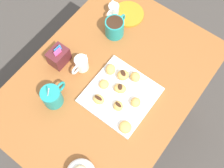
% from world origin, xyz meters
% --- Properties ---
extents(ground_plane, '(8.00, 8.00, 0.00)m').
position_xyz_m(ground_plane, '(0.00, 0.00, 0.00)').
color(ground_plane, '#423D38').
extents(dining_table, '(1.00, 0.73, 0.75)m').
position_xyz_m(dining_table, '(0.00, 0.00, 0.60)').
color(dining_table, '#935628').
rests_on(dining_table, ground_plane).
extents(pastry_plate_square, '(0.28, 0.28, 0.02)m').
position_xyz_m(pastry_plate_square, '(-0.03, -0.08, 0.76)').
color(pastry_plate_square, white).
rests_on(pastry_plate_square, dining_table).
extents(coffee_mug_teal_left, '(0.12, 0.08, 0.14)m').
position_xyz_m(coffee_mug_teal_left, '(-0.22, 0.13, 0.80)').
color(coffee_mug_teal_left, teal).
rests_on(coffee_mug_teal_left, dining_table).
extents(coffee_mug_teal_right, '(0.13, 0.09, 0.09)m').
position_xyz_m(coffee_mug_teal_right, '(0.22, 0.13, 0.80)').
color(coffee_mug_teal_right, teal).
rests_on(coffee_mug_teal_right, dining_table).
extents(cream_pitcher_white, '(0.10, 0.06, 0.07)m').
position_xyz_m(cream_pitcher_white, '(-0.02, 0.14, 0.79)').
color(cream_pitcher_white, white).
rests_on(cream_pitcher_white, dining_table).
extents(sugar_caddy, '(0.09, 0.07, 0.11)m').
position_xyz_m(sugar_caddy, '(-0.05, 0.24, 0.79)').
color(sugar_caddy, '#561E23').
rests_on(sugar_caddy, dining_table).
extents(chocolate_sauce_pitcher, '(0.09, 0.05, 0.06)m').
position_xyz_m(chocolate_sauce_pitcher, '(0.31, 0.21, 0.78)').
color(chocolate_sauce_pitcher, white).
rests_on(chocolate_sauce_pitcher, dining_table).
extents(saucer_orange_left, '(0.16, 0.16, 0.01)m').
position_xyz_m(saucer_orange_left, '(0.35, 0.14, 0.76)').
color(saucer_orange_left, orange).
rests_on(saucer_orange_left, dining_table).
extents(beignet_0, '(0.05, 0.05, 0.03)m').
position_xyz_m(beignet_0, '(-0.04, 0.00, 0.78)').
color(beignet_0, '#DBA351').
rests_on(beignet_0, pastry_plate_square).
extents(beignet_1, '(0.06, 0.07, 0.03)m').
position_xyz_m(beignet_1, '(-0.01, -0.07, 0.78)').
color(beignet_1, '#DBA351').
rests_on(beignet_1, pastry_plate_square).
extents(chocolate_drizzle_1, '(0.03, 0.03, 0.00)m').
position_xyz_m(chocolate_drizzle_1, '(-0.01, -0.07, 0.80)').
color(chocolate_drizzle_1, '#381E11').
rests_on(chocolate_drizzle_1, beignet_1).
extents(beignet_2, '(0.06, 0.06, 0.03)m').
position_xyz_m(beignet_2, '(-0.08, -0.11, 0.78)').
color(beignet_2, '#DBA351').
rests_on(beignet_2, pastry_plate_square).
extents(chocolate_drizzle_2, '(0.02, 0.03, 0.00)m').
position_xyz_m(chocolate_drizzle_2, '(-0.08, -0.11, 0.80)').
color(chocolate_drizzle_2, '#381E11').
rests_on(chocolate_drizzle_2, beignet_2).
extents(beignet_3, '(0.07, 0.07, 0.04)m').
position_xyz_m(beignet_3, '(0.04, 0.02, 0.79)').
color(beignet_3, '#DBA351').
rests_on(beignet_3, pastry_plate_square).
extents(beignet_4, '(0.06, 0.06, 0.04)m').
position_xyz_m(beignet_4, '(0.07, -0.09, 0.79)').
color(beignet_4, '#DBA351').
rests_on(beignet_4, pastry_plate_square).
extents(beignet_5, '(0.07, 0.07, 0.04)m').
position_xyz_m(beignet_5, '(0.05, -0.04, 0.79)').
color(beignet_5, '#DBA351').
rests_on(beignet_5, pastry_plate_square).
extents(chocolate_drizzle_5, '(0.03, 0.04, 0.00)m').
position_xyz_m(chocolate_drizzle_5, '(0.05, -0.04, 0.81)').
color(chocolate_drizzle_5, '#381E11').
rests_on(chocolate_drizzle_5, beignet_5).
extents(beignet_6, '(0.04, 0.05, 0.03)m').
position_xyz_m(beignet_6, '(-0.11, -0.03, 0.78)').
color(beignet_6, '#DBA351').
rests_on(beignet_6, pastry_plate_square).
extents(chocolate_drizzle_6, '(0.02, 0.04, 0.00)m').
position_xyz_m(chocolate_drizzle_6, '(-0.11, -0.03, 0.80)').
color(chocolate_drizzle_6, '#381E11').
rests_on(chocolate_drizzle_6, beignet_6).
extents(beignet_7, '(0.05, 0.05, 0.04)m').
position_xyz_m(beignet_7, '(-0.02, -0.16, 0.79)').
color(beignet_7, '#DBA351').
rests_on(beignet_7, pastry_plate_square).
extents(beignet_8, '(0.07, 0.07, 0.03)m').
position_xyz_m(beignet_8, '(-0.13, -0.19, 0.78)').
color(beignet_8, '#DBA351').
rests_on(beignet_8, pastry_plate_square).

